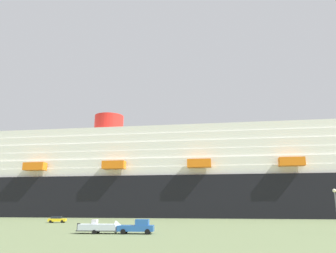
# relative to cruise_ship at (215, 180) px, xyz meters

# --- Properties ---
(ground_plane) EXTENTS (600.00, 600.00, 0.00)m
(ground_plane) POSITION_rel_cruise_ship_xyz_m (-21.31, -34.82, -13.76)
(ground_plane) COLOR #66754C
(cruise_ship) EXTENTS (304.38, 44.37, 52.09)m
(cruise_ship) POSITION_rel_cruise_ship_xyz_m (0.00, 0.00, 0.00)
(cruise_ship) COLOR black
(cruise_ship) RESTS_ON ground_plane
(pickup_truck) EXTENTS (5.68, 2.47, 2.20)m
(pickup_truck) POSITION_rel_cruise_ship_xyz_m (-14.38, -75.69, -12.72)
(pickup_truck) COLOR #2659A5
(pickup_truck) RESTS_ON ground_plane
(small_boat_on_trailer) EXTENTS (8.29, 2.44, 2.15)m
(small_boat_on_trailer) POSITION_rel_cruise_ship_xyz_m (-19.84, -75.92, -12.80)
(small_boat_on_trailer) COLOR #595960
(small_boat_on_trailer) RESTS_ON ground_plane
(street_lamp) EXTENTS (0.56, 0.56, 6.87)m
(street_lamp) POSITION_rel_cruise_ship_xyz_m (16.63, -72.54, -9.19)
(street_lamp) COLOR slate
(street_lamp) RESTS_ON ground_plane
(parked_car_yellow_taxi) EXTENTS (4.60, 2.78, 1.58)m
(parked_car_yellow_taxi) POSITION_rel_cruise_ship_xyz_m (-41.25, -46.33, -12.93)
(parked_car_yellow_taxi) COLOR yellow
(parked_car_yellow_taxi) RESTS_ON ground_plane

